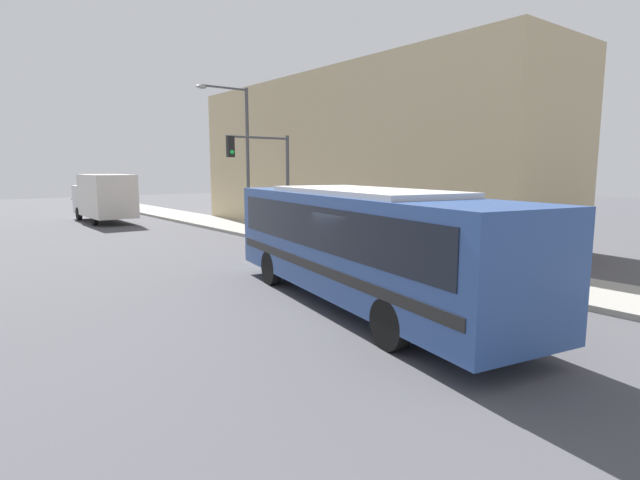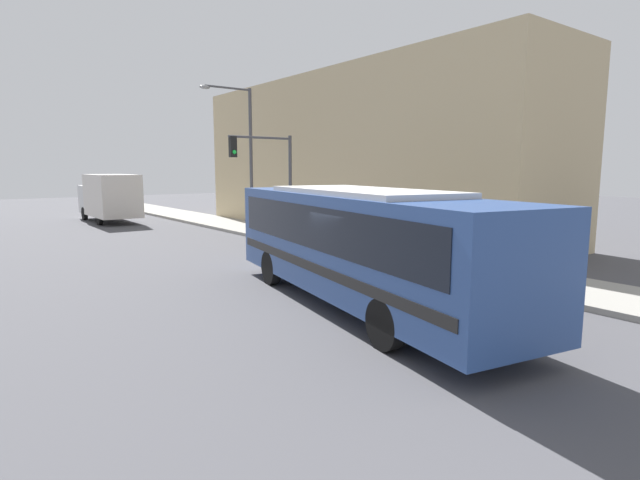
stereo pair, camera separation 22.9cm
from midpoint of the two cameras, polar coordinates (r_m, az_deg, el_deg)
The scene contains 10 objects.
ground_plane at distance 12.28m, azimuth 6.47°, elevation -8.63°, with size 120.00×120.00×0.00m, color #47474C.
sidewalk at distance 32.05m, azimuth -10.43°, elevation 1.82°, with size 3.23×70.00×0.17m.
building_facade at distance 28.56m, azimuth 4.36°, elevation 9.63°, with size 6.00×23.87×8.57m.
city_bus at distance 12.74m, azimuth 5.06°, elevation 0.15°, with size 4.57×11.05×3.03m.
delivery_truck at distance 36.17m, azimuth -22.80°, elevation 4.62°, with size 2.47×7.04×3.17m.
fire_hydrant at distance 18.10m, azimuth 10.67°, elevation -1.58°, with size 0.23×0.31×0.71m.
traffic_light_pole at distance 23.34m, azimuth -5.55°, elevation 8.18°, with size 3.28×0.35×4.92m.
parking_meter at distance 23.42m, azimuth -2.40°, elevation 1.98°, with size 0.14×0.14×1.26m.
street_lamp at distance 27.22m, azimuth -8.38°, elevation 10.47°, with size 2.91×0.28×7.58m.
pedestrian_near_corner at distance 22.04m, azimuth 4.36°, elevation 1.82°, with size 0.34×0.34×1.84m.
Camera 2 is at (-8.04, -8.57, 3.53)m, focal length 28.00 mm.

